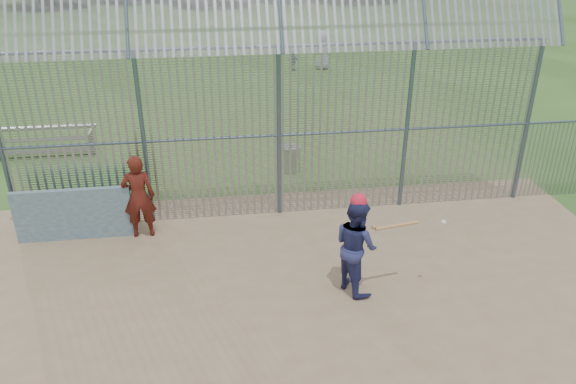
{
  "coord_description": "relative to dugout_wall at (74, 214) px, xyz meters",
  "views": [
    {
      "loc": [
        -1.42,
        -8.38,
        6.48
      ],
      "look_at": [
        0.0,
        2.0,
        1.3
      ],
      "focal_mm": 35.0,
      "sensor_mm": 36.0,
      "label": 1
    }
  ],
  "objects": [
    {
      "name": "ground",
      "position": [
        4.6,
        -2.9,
        -0.62
      ],
      "size": [
        120.0,
        120.0,
        0.0
      ],
      "primitive_type": "plane",
      "color": "#2D511E",
      "rests_on": "ground"
    },
    {
      "name": "dirt_infield",
      "position": [
        4.6,
        -3.4,
        -0.61
      ],
      "size": [
        14.0,
        10.0,
        0.02
      ],
      "primitive_type": "cube",
      "color": "#756047",
      "rests_on": "ground"
    },
    {
      "name": "dugout_wall",
      "position": [
        0.0,
        0.0,
        0.0
      ],
      "size": [
        2.5,
        0.12,
        1.2
      ],
      "primitive_type": "cube",
      "color": "#38566B",
      "rests_on": "dirt_infield"
    },
    {
      "name": "batter",
      "position": [
        5.64,
        -2.63,
        0.35
      ],
      "size": [
        1.01,
        1.12,
        1.89
      ],
      "primitive_type": "imported",
      "rotation": [
        0.0,
        0.0,
        1.96
      ],
      "color": "navy",
      "rests_on": "dirt_infield"
    },
    {
      "name": "onlooker",
      "position": [
        1.43,
        -0.05,
        0.36
      ],
      "size": [
        0.72,
        0.49,
        1.93
      ],
      "primitive_type": "imported",
      "rotation": [
        0.0,
        0.0,
        3.19
      ],
      "color": "maroon",
      "rests_on": "dirt_infield"
    },
    {
      "name": "bg_kid_standing",
      "position": [
        8.31,
        14.31,
        0.26
      ],
      "size": [
        0.98,
        0.78,
        1.76
      ],
      "primitive_type": "imported",
      "rotation": [
        0.0,
        0.0,
        3.43
      ],
      "color": "gray",
      "rests_on": "ground"
    },
    {
      "name": "bg_kid_seated",
      "position": [
        6.92,
        14.27,
        -0.17
      ],
      "size": [
        0.54,
        0.5,
        0.89
      ],
      "primitive_type": "imported",
      "rotation": [
        0.0,
        0.0,
        2.45
      ],
      "color": "slate",
      "rests_on": "ground"
    },
    {
      "name": "batting_gear",
      "position": [
        5.76,
        -2.66,
        1.2
      ],
      "size": [
        1.73,
        0.47,
        0.66
      ],
      "color": "red",
      "rests_on": "ground"
    },
    {
      "name": "trash_can",
      "position": [
        5.22,
        3.02,
        -0.24
      ],
      "size": [
        0.56,
        0.56,
        0.82
      ],
      "color": "gray",
      "rests_on": "ground"
    },
    {
      "name": "bleacher",
      "position": [
        -1.94,
        5.32,
        -0.21
      ],
      "size": [
        3.0,
        0.95,
        0.72
      ],
      "color": "slate",
      "rests_on": "ground"
    },
    {
      "name": "backstop_fence",
      "position": [
        6.41,
        0.53,
        1.74
      ],
      "size": [
        20.09,
        0.81,
        5.3
      ],
      "color": "#47566B",
      "rests_on": "ground"
    }
  ]
}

